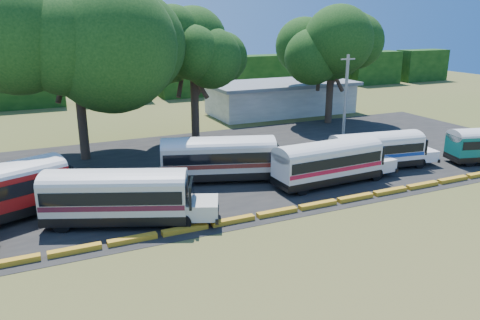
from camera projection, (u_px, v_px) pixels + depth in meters
name	position (u px, v px, depth m)	size (l,w,h in m)	color
ground	(263.00, 225.00, 27.67)	(160.00, 160.00, 0.00)	#40541C
asphalt_strip	(207.00, 167.00, 38.52)	(64.00, 24.00, 0.02)	black
curb	(256.00, 216.00, 28.50)	(53.70, 0.45, 0.30)	gold
terminal_building	(281.00, 97.00, 60.38)	(19.00, 9.00, 4.00)	silver
treeline_backdrop	(114.00, 81.00, 68.62)	(130.00, 4.00, 6.00)	black
bus_cream_west	(120.00, 194.00, 27.29)	(10.35, 6.18, 3.34)	black
bus_cream_east	(221.00, 156.00, 34.75)	(10.55, 5.57, 3.38)	black
bus_white_red	(330.00, 160.00, 34.05)	(10.04, 2.86, 3.27)	black
bus_white_blue	(379.00, 149.00, 37.63)	(9.41, 3.48, 3.02)	black
tree_west	(73.00, 26.00, 37.62)	(13.28, 13.28, 16.10)	#332819
tree_center	(193.00, 41.00, 44.84)	(8.86, 8.86, 12.98)	#332819
tree_east	(332.00, 47.00, 52.58)	(10.29, 10.29, 12.53)	#332819
utility_pole	(346.00, 97.00, 45.83)	(1.60, 0.30, 8.45)	gray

